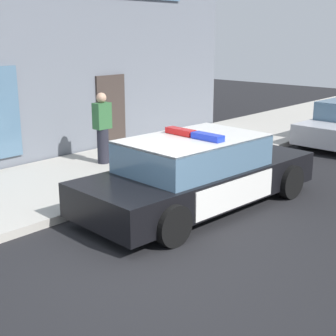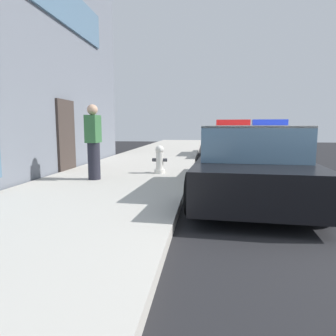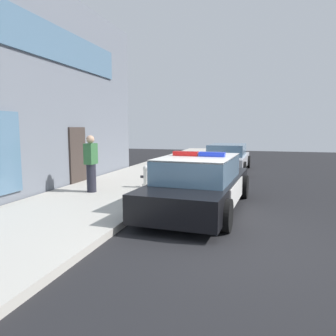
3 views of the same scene
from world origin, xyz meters
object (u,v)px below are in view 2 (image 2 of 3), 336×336
fire_hydrant (160,160)px  car_down_street (226,143)px  pedestrian_on_sidewalk (93,142)px  police_cruiser (249,161)px

fire_hydrant → car_down_street: (5.84, -2.05, 0.13)m
fire_hydrant → car_down_street: car_down_street is taller
car_down_street → pedestrian_on_sidewalk: 7.77m
fire_hydrant → pedestrian_on_sidewalk: size_ratio=0.42×
police_cruiser → fire_hydrant: 2.68m
police_cruiser → car_down_street: 7.55m
police_cruiser → car_down_street: size_ratio=1.12×
police_cruiser → pedestrian_on_sidewalk: size_ratio=3.00×
police_cruiser → pedestrian_on_sidewalk: bearing=84.1°
car_down_street → pedestrian_on_sidewalk: size_ratio=2.67×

